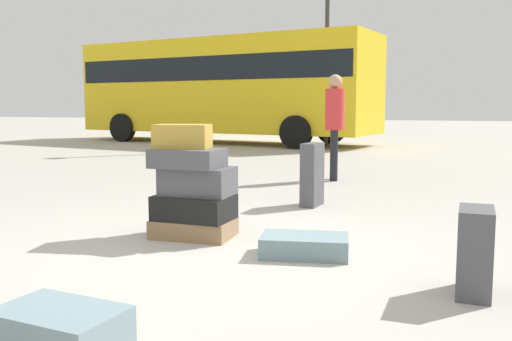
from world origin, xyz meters
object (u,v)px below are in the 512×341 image
(suitcase_charcoal_white_trunk, at_px, (312,175))
(parked_bus, at_px, (224,84))
(suitcase_slate_foreground_far, at_px, (304,246))
(suitcase_slate_behind_tower, at_px, (60,339))
(suitcase_charcoal_left_side, at_px, (475,252))
(suitcase_tower, at_px, (192,188))
(person_bearded_onlooker, at_px, (335,118))

(suitcase_charcoal_white_trunk, relative_size, parked_bus, 0.08)
(suitcase_slate_foreground_far, height_order, suitcase_slate_behind_tower, suitcase_slate_behind_tower)
(suitcase_slate_foreground_far, height_order, suitcase_charcoal_left_side, suitcase_charcoal_left_side)
(suitcase_charcoal_white_trunk, xyz_separation_m, parked_bus, (-5.07, 10.09, 1.46))
(suitcase_tower, xyz_separation_m, suitcase_charcoal_white_trunk, (0.68, 1.88, -0.07))
(suitcase_tower, xyz_separation_m, suitcase_slate_behind_tower, (0.51, -2.53, -0.30))
(suitcase_slate_foreground_far, xyz_separation_m, person_bearded_onlooker, (-0.60, 4.52, 0.90))
(suitcase_charcoal_left_side, relative_size, parked_bus, 0.06)
(person_bearded_onlooker, bearing_deg, suitcase_charcoal_white_trunk, -5.40)
(suitcase_slate_behind_tower, relative_size, suitcase_charcoal_left_side, 1.03)
(suitcase_charcoal_white_trunk, height_order, suitcase_slate_behind_tower, suitcase_charcoal_white_trunk)
(suitcase_slate_foreground_far, xyz_separation_m, parked_bus, (-5.50, 12.28, 1.75))
(suitcase_tower, relative_size, suitcase_charcoal_left_side, 1.84)
(suitcase_charcoal_left_side, bearing_deg, person_bearded_onlooker, 112.41)
(suitcase_tower, bearing_deg, suitcase_charcoal_left_side, -20.74)
(suitcase_tower, xyz_separation_m, suitcase_slate_foreground_far, (1.11, -0.32, -0.36))
(parked_bus, bearing_deg, suitcase_slate_foreground_far, -54.51)
(suitcase_slate_foreground_far, relative_size, suitcase_charcoal_white_trunk, 0.92)
(suitcase_tower, distance_m, suitcase_slate_foreground_far, 1.21)
(suitcase_slate_foreground_far, distance_m, parked_bus, 13.57)
(suitcase_slate_foreground_far, height_order, person_bearded_onlooker, person_bearded_onlooker)
(suitcase_slate_behind_tower, xyz_separation_m, person_bearded_onlooker, (0.00, 6.74, 0.84))
(suitcase_tower, relative_size, suitcase_slate_behind_tower, 1.78)
(suitcase_charcoal_white_trunk, distance_m, parked_bus, 11.38)
(suitcase_tower, xyz_separation_m, person_bearded_onlooker, (0.51, 4.21, 0.54))
(suitcase_slate_foreground_far, bearing_deg, suitcase_charcoal_white_trunk, 91.73)
(suitcase_charcoal_white_trunk, bearing_deg, suitcase_charcoal_left_side, -53.21)
(suitcase_slate_foreground_far, distance_m, person_bearded_onlooker, 4.65)
(suitcase_charcoal_white_trunk, xyz_separation_m, person_bearded_onlooker, (-0.17, 2.33, 0.61))
(suitcase_tower, relative_size, parked_bus, 0.10)
(suitcase_tower, bearing_deg, suitcase_slate_behind_tower, -78.68)
(suitcase_slate_foreground_far, bearing_deg, suitcase_slate_behind_tower, -114.53)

